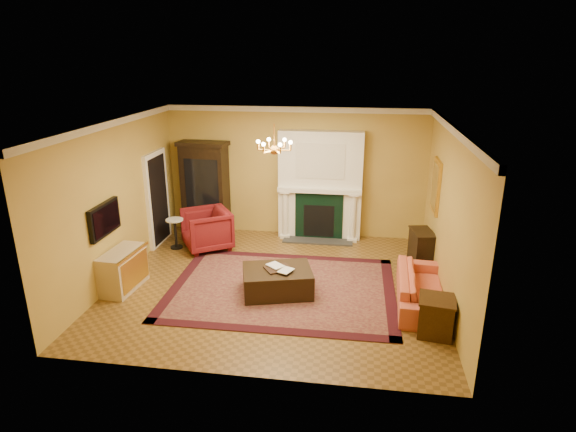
% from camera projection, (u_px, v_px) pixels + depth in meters
% --- Properties ---
extents(floor, '(6.00, 5.50, 0.02)m').
position_uv_depth(floor, '(276.00, 284.00, 9.06)').
color(floor, brown).
rests_on(floor, ground).
extents(ceiling, '(6.00, 5.50, 0.02)m').
position_uv_depth(ceiling, '(274.00, 123.00, 8.09)').
color(ceiling, silver).
rests_on(ceiling, wall_back).
extents(wall_back, '(6.00, 0.02, 3.00)m').
position_uv_depth(wall_back, '(295.00, 172.00, 11.16)').
color(wall_back, gold).
rests_on(wall_back, floor).
extents(wall_front, '(6.00, 0.02, 3.00)m').
position_uv_depth(wall_front, '(237.00, 276.00, 5.99)').
color(wall_front, gold).
rests_on(wall_front, floor).
extents(wall_left, '(0.02, 5.50, 3.00)m').
position_uv_depth(wall_left, '(117.00, 201.00, 8.99)').
color(wall_left, gold).
rests_on(wall_left, floor).
extents(wall_right, '(0.02, 5.50, 3.00)m').
position_uv_depth(wall_right, '(449.00, 216.00, 8.16)').
color(wall_right, gold).
rests_on(wall_right, floor).
extents(fireplace, '(1.90, 0.70, 2.50)m').
position_uv_depth(fireplace, '(320.00, 188.00, 11.00)').
color(fireplace, white).
rests_on(fireplace, wall_back).
extents(crown_molding, '(6.00, 5.50, 0.12)m').
position_uv_depth(crown_molding, '(283.00, 120.00, 9.01)').
color(crown_molding, silver).
rests_on(crown_molding, ceiling).
extents(doorway, '(0.08, 1.05, 2.10)m').
position_uv_depth(doorway, '(158.00, 199.00, 10.72)').
color(doorway, white).
rests_on(doorway, wall_left).
extents(tv_panel, '(0.09, 0.95, 0.58)m').
position_uv_depth(tv_panel, '(105.00, 219.00, 8.47)').
color(tv_panel, black).
rests_on(tv_panel, wall_left).
extents(gilt_mirror, '(0.06, 0.76, 1.05)m').
position_uv_depth(gilt_mirror, '(436.00, 186.00, 9.43)').
color(gilt_mirror, gold).
rests_on(gilt_mirror, wall_right).
extents(chandelier, '(0.63, 0.55, 0.53)m').
position_uv_depth(chandelier, '(274.00, 147.00, 8.22)').
color(chandelier, '#C98937').
rests_on(chandelier, ceiling).
extents(oriental_rug, '(4.14, 3.12, 0.02)m').
position_uv_depth(oriental_rug, '(282.00, 288.00, 8.89)').
color(oriental_rug, '#3E0D19').
rests_on(oriental_rug, floor).
extents(china_cabinet, '(1.10, 0.58, 2.11)m').
position_uv_depth(china_cabinet, '(205.00, 190.00, 11.34)').
color(china_cabinet, black).
rests_on(china_cabinet, floor).
extents(wingback_armchair, '(1.27, 1.29, 0.98)m').
position_uv_depth(wingback_armchair, '(207.00, 228.00, 10.56)').
color(wingback_armchair, maroon).
rests_on(wingback_armchair, floor).
extents(pedestal_table, '(0.38, 0.38, 0.68)m').
position_uv_depth(pedestal_table, '(175.00, 231.00, 10.60)').
color(pedestal_table, black).
rests_on(pedestal_table, floor).
extents(commode, '(0.54, 1.03, 0.74)m').
position_uv_depth(commode, '(123.00, 270.00, 8.78)').
color(commode, '#CAB393').
rests_on(commode, floor).
extents(coral_sofa, '(0.67, 1.98, 0.77)m').
position_uv_depth(coral_sofa, '(421.00, 283.00, 8.25)').
color(coral_sofa, '#BF573C').
rests_on(coral_sofa, floor).
extents(end_table, '(0.57, 0.57, 0.58)m').
position_uv_depth(end_table, '(436.00, 317.00, 7.36)').
color(end_table, '#34210E').
rests_on(end_table, floor).
extents(console_table, '(0.47, 0.70, 0.72)m').
position_uv_depth(console_table, '(421.00, 249.00, 9.74)').
color(console_table, black).
rests_on(console_table, floor).
extents(leather_ottoman, '(1.40, 1.17, 0.45)m').
position_uv_depth(leather_ottoman, '(277.00, 281.00, 8.65)').
color(leather_ottoman, black).
rests_on(leather_ottoman, oriental_rug).
extents(ottoman_tray, '(0.55, 0.52, 0.03)m').
position_uv_depth(ottoman_tray, '(278.00, 268.00, 8.58)').
color(ottoman_tray, black).
rests_on(ottoman_tray, leather_ottoman).
extents(book_a, '(0.17, 0.19, 0.30)m').
position_uv_depth(book_a, '(270.00, 260.00, 8.51)').
color(book_a, gray).
rests_on(book_a, ottoman_tray).
extents(book_b, '(0.20, 0.10, 0.28)m').
position_uv_depth(book_b, '(281.00, 263.00, 8.45)').
color(book_b, gray).
rests_on(book_b, ottoman_tray).
extents(topiary_left, '(0.16, 0.16, 0.44)m').
position_uv_depth(topiary_left, '(295.00, 176.00, 10.95)').
color(topiary_left, tan).
rests_on(topiary_left, fireplace).
extents(topiary_right, '(0.17, 0.17, 0.44)m').
position_uv_depth(topiary_right, '(342.00, 177.00, 10.80)').
color(topiary_right, tan).
rests_on(topiary_right, fireplace).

